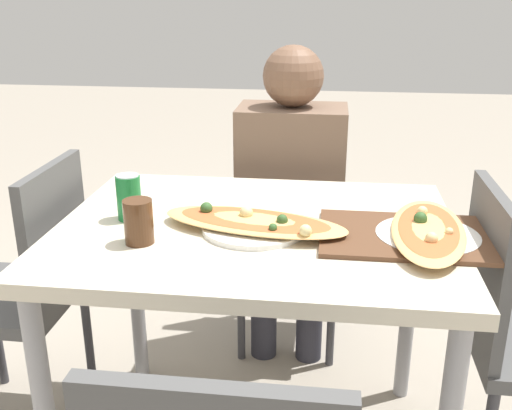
{
  "coord_description": "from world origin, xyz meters",
  "views": [
    {
      "loc": [
        0.19,
        -1.47,
        1.36
      ],
      "look_at": [
        0.0,
        -0.01,
        0.82
      ],
      "focal_mm": 42.0,
      "sensor_mm": 36.0,
      "label": 1
    }
  ],
  "objects_px": {
    "dining_table": "(256,254)",
    "chair_side_left": "(26,283)",
    "chair_far_seated": "(292,217)",
    "soda_can": "(128,198)",
    "pizza_main": "(255,223)",
    "person_seated": "(291,178)",
    "pizza_second": "(428,232)",
    "drink_glass": "(139,222)"
  },
  "relations": [
    {
      "from": "chair_far_seated",
      "to": "pizza_second",
      "type": "distance_m",
      "value": 0.91
    },
    {
      "from": "pizza_main",
      "to": "soda_can",
      "type": "height_order",
      "value": "soda_can"
    },
    {
      "from": "dining_table",
      "to": "drink_glass",
      "type": "xyz_separation_m",
      "value": [
        -0.27,
        -0.15,
        0.14
      ]
    },
    {
      "from": "chair_far_seated",
      "to": "pizza_second",
      "type": "relative_size",
      "value": 1.9
    },
    {
      "from": "pizza_main",
      "to": "chair_far_seated",
      "type": "bearing_deg",
      "value": 86.47
    },
    {
      "from": "dining_table",
      "to": "pizza_main",
      "type": "bearing_deg",
      "value": -85.79
    },
    {
      "from": "dining_table",
      "to": "chair_side_left",
      "type": "xyz_separation_m",
      "value": [
        -0.72,
        0.07,
        -0.17
      ]
    },
    {
      "from": "drink_glass",
      "to": "pizza_second",
      "type": "bearing_deg",
      "value": 8.95
    },
    {
      "from": "chair_side_left",
      "to": "person_seated",
      "type": "bearing_deg",
      "value": -54.21
    },
    {
      "from": "dining_table",
      "to": "chair_far_seated",
      "type": "bearing_deg",
      "value": 86.06
    },
    {
      "from": "soda_can",
      "to": "pizza_second",
      "type": "height_order",
      "value": "soda_can"
    },
    {
      "from": "dining_table",
      "to": "soda_can",
      "type": "distance_m",
      "value": 0.38
    },
    {
      "from": "dining_table",
      "to": "chair_far_seated",
      "type": "distance_m",
      "value": 0.76
    },
    {
      "from": "dining_table",
      "to": "pizza_main",
      "type": "xyz_separation_m",
      "value": [
        0.0,
        -0.04,
        0.11
      ]
    },
    {
      "from": "dining_table",
      "to": "pizza_second",
      "type": "distance_m",
      "value": 0.46
    },
    {
      "from": "person_seated",
      "to": "dining_table",
      "type": "bearing_deg",
      "value": 85.34
    },
    {
      "from": "pizza_second",
      "to": "chair_side_left",
      "type": "bearing_deg",
      "value": 174.6
    },
    {
      "from": "person_seated",
      "to": "soda_can",
      "type": "distance_m",
      "value": 0.75
    },
    {
      "from": "dining_table",
      "to": "chair_side_left",
      "type": "height_order",
      "value": "chair_side_left"
    },
    {
      "from": "dining_table",
      "to": "drink_glass",
      "type": "relative_size",
      "value": 9.49
    },
    {
      "from": "chair_far_seated",
      "to": "soda_can",
      "type": "bearing_deg",
      "value": 61.73
    },
    {
      "from": "dining_table",
      "to": "person_seated",
      "type": "height_order",
      "value": "person_seated"
    },
    {
      "from": "dining_table",
      "to": "chair_side_left",
      "type": "bearing_deg",
      "value": 174.67
    },
    {
      "from": "chair_side_left",
      "to": "pizza_second",
      "type": "xyz_separation_m",
      "value": [
        1.16,
        -0.11,
        0.28
      ]
    },
    {
      "from": "chair_far_seated",
      "to": "dining_table",
      "type": "bearing_deg",
      "value": 86.06
    },
    {
      "from": "dining_table",
      "to": "person_seated",
      "type": "relative_size",
      "value": 0.9
    },
    {
      "from": "pizza_main",
      "to": "drink_glass",
      "type": "distance_m",
      "value": 0.3
    },
    {
      "from": "pizza_main",
      "to": "soda_can",
      "type": "relative_size",
      "value": 4.19
    },
    {
      "from": "pizza_main",
      "to": "drink_glass",
      "type": "xyz_separation_m",
      "value": [
        -0.27,
        -0.12,
        0.04
      ]
    },
    {
      "from": "dining_table",
      "to": "pizza_main",
      "type": "distance_m",
      "value": 0.11
    },
    {
      "from": "person_seated",
      "to": "drink_glass",
      "type": "distance_m",
      "value": 0.85
    },
    {
      "from": "soda_can",
      "to": "pizza_second",
      "type": "bearing_deg",
      "value": -2.82
    },
    {
      "from": "chair_side_left",
      "to": "pizza_second",
      "type": "relative_size",
      "value": 1.9
    },
    {
      "from": "dining_table",
      "to": "pizza_main",
      "type": "height_order",
      "value": "pizza_main"
    },
    {
      "from": "chair_far_seated",
      "to": "chair_side_left",
      "type": "height_order",
      "value": "same"
    },
    {
      "from": "pizza_main",
      "to": "pizza_second",
      "type": "relative_size",
      "value": 1.12
    },
    {
      "from": "soda_can",
      "to": "chair_far_seated",
      "type": "bearing_deg",
      "value": 61.73
    },
    {
      "from": "person_seated",
      "to": "pizza_second",
      "type": "xyz_separation_m",
      "value": [
        0.39,
        -0.67,
        0.08
      ]
    },
    {
      "from": "chair_side_left",
      "to": "pizza_second",
      "type": "bearing_deg",
      "value": -95.4
    },
    {
      "from": "chair_far_seated",
      "to": "soda_can",
      "type": "distance_m",
      "value": 0.9
    },
    {
      "from": "soda_can",
      "to": "person_seated",
      "type": "bearing_deg",
      "value": 57.6
    },
    {
      "from": "chair_far_seated",
      "to": "drink_glass",
      "type": "xyz_separation_m",
      "value": [
        -0.32,
        -0.89,
        0.31
      ]
    }
  ]
}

